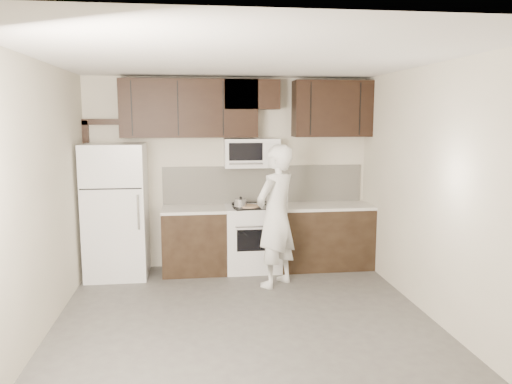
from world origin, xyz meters
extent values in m
plane|color=#4A4745|center=(0.00, 0.00, 0.00)|extent=(4.50, 4.50, 0.00)
plane|color=#BDB5A1|center=(0.00, 2.25, 1.35)|extent=(4.00, 0.00, 4.00)
plane|color=white|center=(0.00, 0.00, 2.70)|extent=(4.50, 4.50, 0.00)
cube|color=black|center=(-0.52, 1.94, 0.43)|extent=(0.87, 0.62, 0.87)
cube|color=black|center=(1.34, 1.94, 0.43)|extent=(1.32, 0.62, 0.87)
cube|color=silver|center=(-0.52, 1.94, 0.89)|extent=(0.87, 0.64, 0.04)
cube|color=silver|center=(1.34, 1.94, 0.89)|extent=(1.32, 0.64, 0.04)
cube|color=white|center=(0.30, 1.94, 0.45)|extent=(0.76, 0.62, 0.89)
cube|color=white|center=(0.30, 1.94, 0.90)|extent=(0.76, 0.62, 0.02)
cube|color=black|center=(0.30, 1.63, 0.50)|extent=(0.50, 0.01, 0.30)
cylinder|color=silver|center=(0.30, 1.60, 0.70)|extent=(0.55, 0.02, 0.02)
cylinder|color=black|center=(0.12, 1.79, 0.93)|extent=(0.20, 0.20, 0.03)
cylinder|color=black|center=(0.48, 1.79, 0.93)|extent=(0.20, 0.20, 0.03)
cylinder|color=black|center=(0.12, 2.09, 0.93)|extent=(0.20, 0.20, 0.03)
cylinder|color=black|center=(0.48, 2.09, 0.93)|extent=(0.20, 0.20, 0.03)
cube|color=beige|center=(0.50, 2.24, 1.18)|extent=(2.90, 0.02, 0.54)
cube|color=black|center=(-0.55, 2.08, 2.26)|extent=(1.85, 0.35, 0.78)
cube|color=black|center=(1.45, 2.08, 2.26)|extent=(1.10, 0.35, 0.78)
cube|color=black|center=(0.30, 2.08, 2.45)|extent=(0.76, 0.35, 0.40)
cube|color=white|center=(0.30, 2.06, 1.65)|extent=(0.76, 0.38, 0.40)
cube|color=black|center=(0.20, 1.86, 1.68)|extent=(0.46, 0.01, 0.24)
cube|color=silver|center=(0.56, 1.86, 1.68)|extent=(0.18, 0.01, 0.24)
cylinder|color=silver|center=(0.20, 1.84, 1.52)|extent=(0.46, 0.02, 0.02)
cube|color=white|center=(-1.55, 1.89, 0.90)|extent=(0.80, 0.72, 1.80)
cube|color=black|center=(-1.55, 1.53, 1.25)|extent=(0.77, 0.01, 0.02)
cylinder|color=silver|center=(-1.22, 1.50, 0.95)|extent=(0.03, 0.03, 0.45)
cube|color=black|center=(-1.96, 2.21, 1.05)|extent=(0.08, 0.08, 2.10)
cube|color=black|center=(-1.75, 2.21, 2.08)|extent=(0.50, 0.08, 0.08)
cylinder|color=silver|center=(0.12, 1.79, 0.98)|extent=(0.18, 0.18, 0.13)
sphere|color=black|center=(0.12, 1.79, 1.06)|extent=(0.04, 0.04, 0.04)
cylinder|color=black|center=(0.25, 1.76, 1.00)|extent=(0.17, 0.05, 0.02)
cube|color=black|center=(0.23, 1.79, 0.92)|extent=(0.43, 0.35, 0.02)
cylinder|color=tan|center=(0.23, 1.79, 0.94)|extent=(0.30, 0.30, 0.02)
imported|color=white|center=(0.51, 1.25, 0.90)|extent=(0.78, 0.77, 1.81)
camera|label=1|loc=(-0.52, -4.87, 2.15)|focal=35.00mm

